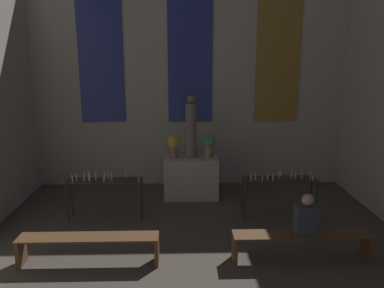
{
  "coord_description": "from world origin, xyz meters",
  "views": [
    {
      "loc": [
        -0.22,
        -0.43,
        3.27
      ],
      "look_at": [
        0.0,
        7.24,
        1.48
      ],
      "focal_mm": 35.0,
      "sensor_mm": 36.0,
      "label": 1
    }
  ],
  "objects_px": {
    "candle_rack_right": "(279,184)",
    "person_seated": "(306,217)",
    "pew_back_right": "(301,241)",
    "altar": "(191,177)",
    "flower_vase_right": "(209,145)",
    "flower_vase_left": "(173,145)",
    "pew_back_left": "(89,243)",
    "candle_rack_left": "(104,185)",
    "statue": "(191,129)"
  },
  "relations": [
    {
      "from": "flower_vase_right",
      "to": "person_seated",
      "type": "xyz_separation_m",
      "value": [
        1.37,
        -2.95,
        -0.5
      ]
    },
    {
      "from": "flower_vase_right",
      "to": "candle_rack_right",
      "type": "bearing_deg",
      "value": -41.54
    },
    {
      "from": "person_seated",
      "to": "candle_rack_right",
      "type": "bearing_deg",
      "value": 89.52
    },
    {
      "from": "candle_rack_left",
      "to": "flower_vase_right",
      "type": "bearing_deg",
      "value": 28.98
    },
    {
      "from": "statue",
      "to": "flower_vase_right",
      "type": "bearing_deg",
      "value": 0.0
    },
    {
      "from": "flower_vase_left",
      "to": "person_seated",
      "type": "relative_size",
      "value": 0.76
    },
    {
      "from": "flower_vase_left",
      "to": "flower_vase_right",
      "type": "height_order",
      "value": "same"
    },
    {
      "from": "altar",
      "to": "candle_rack_left",
      "type": "height_order",
      "value": "candle_rack_left"
    },
    {
      "from": "altar",
      "to": "flower_vase_left",
      "type": "height_order",
      "value": "flower_vase_left"
    },
    {
      "from": "statue",
      "to": "person_seated",
      "type": "relative_size",
      "value": 2.15
    },
    {
      "from": "candle_rack_right",
      "to": "person_seated",
      "type": "relative_size",
      "value": 2.26
    },
    {
      "from": "candle_rack_left",
      "to": "candle_rack_right",
      "type": "relative_size",
      "value": 1.0
    },
    {
      "from": "candle_rack_right",
      "to": "pew_back_right",
      "type": "bearing_deg",
      "value": -92.34
    },
    {
      "from": "pew_back_right",
      "to": "candle_rack_left",
      "type": "bearing_deg",
      "value": 153.76
    },
    {
      "from": "statue",
      "to": "candle_rack_left",
      "type": "xyz_separation_m",
      "value": [
        -1.79,
        -1.22,
        -0.93
      ]
    },
    {
      "from": "candle_rack_right",
      "to": "person_seated",
      "type": "bearing_deg",
      "value": -90.48
    },
    {
      "from": "altar",
      "to": "statue",
      "type": "xyz_separation_m",
      "value": [
        0.0,
        0.0,
        1.17
      ]
    },
    {
      "from": "pew_back_right",
      "to": "person_seated",
      "type": "distance_m",
      "value": 0.42
    },
    {
      "from": "flower_vase_left",
      "to": "pew_back_right",
      "type": "distance_m",
      "value": 3.76
    },
    {
      "from": "statue",
      "to": "person_seated",
      "type": "distance_m",
      "value": 3.56
    },
    {
      "from": "altar",
      "to": "statue",
      "type": "relative_size",
      "value": 0.87
    },
    {
      "from": "candle_rack_right",
      "to": "pew_back_left",
      "type": "distance_m",
      "value": 3.93
    },
    {
      "from": "statue",
      "to": "person_seated",
      "type": "bearing_deg",
      "value": -58.98
    },
    {
      "from": "altar",
      "to": "person_seated",
      "type": "height_order",
      "value": "person_seated"
    },
    {
      "from": "pew_back_left",
      "to": "pew_back_right",
      "type": "xyz_separation_m",
      "value": [
        3.44,
        0.0,
        0.0
      ]
    },
    {
      "from": "statue",
      "to": "pew_back_left",
      "type": "bearing_deg",
      "value": -120.21
    },
    {
      "from": "flower_vase_left",
      "to": "pew_back_right",
      "type": "bearing_deg",
      "value": -54.2
    },
    {
      "from": "flower_vase_left",
      "to": "altar",
      "type": "bearing_deg",
      "value": 0.0
    },
    {
      "from": "altar",
      "to": "flower_vase_right",
      "type": "xyz_separation_m",
      "value": [
        0.41,
        0.0,
        0.79
      ]
    },
    {
      "from": "flower_vase_right",
      "to": "pew_back_right",
      "type": "relative_size",
      "value": 0.23
    },
    {
      "from": "candle_rack_left",
      "to": "flower_vase_left",
      "type": "bearing_deg",
      "value": 41.42
    },
    {
      "from": "altar",
      "to": "flower_vase_right",
      "type": "bearing_deg",
      "value": 0.0
    },
    {
      "from": "pew_back_left",
      "to": "pew_back_right",
      "type": "relative_size",
      "value": 1.0
    },
    {
      "from": "flower_vase_left",
      "to": "pew_back_left",
      "type": "height_order",
      "value": "flower_vase_left"
    },
    {
      "from": "flower_vase_right",
      "to": "pew_back_left",
      "type": "height_order",
      "value": "flower_vase_right"
    },
    {
      "from": "pew_back_right",
      "to": "person_seated",
      "type": "xyz_separation_m",
      "value": [
        0.06,
        0.0,
        0.41
      ]
    },
    {
      "from": "pew_back_left",
      "to": "person_seated",
      "type": "distance_m",
      "value": 3.52
    },
    {
      "from": "candle_rack_left",
      "to": "person_seated",
      "type": "distance_m",
      "value": 3.97
    },
    {
      "from": "pew_back_left",
      "to": "flower_vase_right",
      "type": "bearing_deg",
      "value": 54.2
    },
    {
      "from": "candle_rack_right",
      "to": "pew_back_left",
      "type": "height_order",
      "value": "candle_rack_right"
    },
    {
      "from": "candle_rack_right",
      "to": "pew_back_right",
      "type": "height_order",
      "value": "candle_rack_right"
    },
    {
      "from": "altar",
      "to": "candle_rack_left",
      "type": "relative_size",
      "value": 0.83
    },
    {
      "from": "altar",
      "to": "person_seated",
      "type": "distance_m",
      "value": 3.46
    },
    {
      "from": "flower_vase_left",
      "to": "candle_rack_right",
      "type": "xyz_separation_m",
      "value": [
        2.2,
        -1.22,
        -0.55
      ]
    },
    {
      "from": "pew_back_right",
      "to": "candle_rack_right",
      "type": "bearing_deg",
      "value": 87.66
    },
    {
      "from": "candle_rack_right",
      "to": "person_seated",
      "type": "distance_m",
      "value": 1.73
    },
    {
      "from": "flower_vase_right",
      "to": "altar",
      "type": "bearing_deg",
      "value": 180.0
    },
    {
      "from": "altar",
      "to": "flower_vase_right",
      "type": "distance_m",
      "value": 0.89
    },
    {
      "from": "pew_back_right",
      "to": "flower_vase_left",
      "type": "bearing_deg",
      "value": 125.8
    },
    {
      "from": "pew_back_left",
      "to": "pew_back_right",
      "type": "bearing_deg",
      "value": 0.0
    }
  ]
}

